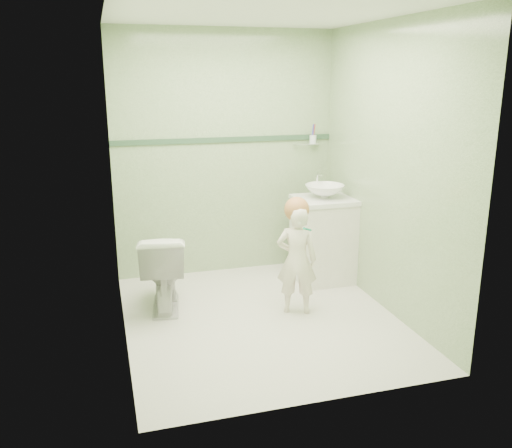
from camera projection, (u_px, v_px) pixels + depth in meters
name	position (u px, v px, depth m)	size (l,w,h in m)	color
ground	(261.00, 319.00, 4.55)	(2.50, 2.50, 0.00)	silver
room_shell	(261.00, 177.00, 4.23)	(2.50, 2.54, 2.40)	#8DAC7A
trim_stripe	(225.00, 140.00, 5.34)	(2.20, 0.02, 0.05)	#315038
vanity	(323.00, 241.00, 5.32)	(0.52, 0.50, 0.80)	silver
counter	(324.00, 200.00, 5.21)	(0.54, 0.52, 0.04)	white
basin	(325.00, 191.00, 5.19)	(0.37, 0.37, 0.13)	white
faucet	(317.00, 179.00, 5.34)	(0.03, 0.13, 0.18)	silver
cup_holder	(312.00, 139.00, 5.53)	(0.26, 0.07, 0.21)	silver
toilet	(163.00, 270.00, 4.69)	(0.38, 0.67, 0.68)	white
toddler	(297.00, 260.00, 4.57)	(0.34, 0.22, 0.93)	white
hair_cap	(297.00, 209.00, 4.48)	(0.21, 0.21, 0.21)	#B57340
teal_toothbrush	(307.00, 229.00, 4.36)	(0.11, 0.14, 0.08)	#0B8E6C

